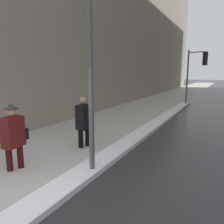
{
  "coord_description": "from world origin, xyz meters",
  "views": [
    {
      "loc": [
        2.96,
        -2.33,
        2.34
      ],
      "look_at": [
        -0.4,
        4.0,
        1.05
      ],
      "focal_mm": 35.0,
      "sensor_mm": 36.0,
      "label": 1
    }
  ],
  "objects_px": {
    "pedestrian_in_glasses": "(84,119)",
    "lamp_post": "(90,37)",
    "pedestrian_with_shoulder_bag": "(13,134)",
    "traffic_light_near": "(198,66)"
  },
  "relations": [
    {
      "from": "lamp_post",
      "to": "pedestrian_with_shoulder_bag",
      "type": "xyz_separation_m",
      "value": [
        -1.78,
        -0.69,
        -2.18
      ]
    },
    {
      "from": "lamp_post",
      "to": "pedestrian_with_shoulder_bag",
      "type": "bearing_deg",
      "value": -158.91
    },
    {
      "from": "lamp_post",
      "to": "traffic_light_near",
      "type": "height_order",
      "value": "lamp_post"
    },
    {
      "from": "lamp_post",
      "to": "pedestrian_in_glasses",
      "type": "relative_size",
      "value": 3.2
    },
    {
      "from": "pedestrian_with_shoulder_bag",
      "to": "lamp_post",
      "type": "bearing_deg",
      "value": 104.78
    },
    {
      "from": "pedestrian_in_glasses",
      "to": "lamp_post",
      "type": "bearing_deg",
      "value": 34.31
    },
    {
      "from": "lamp_post",
      "to": "pedestrian_with_shoulder_bag",
      "type": "relative_size",
      "value": 3.13
    },
    {
      "from": "pedestrian_with_shoulder_bag",
      "to": "pedestrian_in_glasses",
      "type": "xyz_separation_m",
      "value": [
        0.53,
        2.15,
        0.0
      ]
    },
    {
      "from": "lamp_post",
      "to": "traffic_light_near",
      "type": "relative_size",
      "value": 1.33
    },
    {
      "from": "lamp_post",
      "to": "pedestrian_in_glasses",
      "type": "xyz_separation_m",
      "value": [
        -1.25,
        1.46,
        -2.18
      ]
    }
  ]
}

